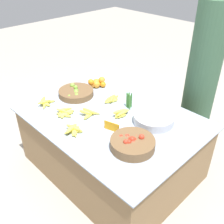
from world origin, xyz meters
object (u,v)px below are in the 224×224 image
at_px(lime_bowl, 76,93).
at_px(tomato_basket, 133,143).
at_px(price_sign, 112,127).
at_px(metal_bowl, 154,119).
at_px(vendor_person, 202,77).

bearing_deg(lime_bowl, tomato_basket, -11.87).
bearing_deg(price_sign, tomato_basket, -24.32).
bearing_deg(tomato_basket, lime_bowl, 168.13).
bearing_deg(metal_bowl, tomato_basket, -75.43).
distance_m(lime_bowl, tomato_basket, 0.99).
bearing_deg(tomato_basket, vendor_person, 94.90).
height_order(lime_bowl, price_sign, lime_bowl).
bearing_deg(vendor_person, metal_bowl, -90.17).
bearing_deg(tomato_basket, price_sign, 171.35).
xyz_separation_m(tomato_basket, metal_bowl, (-0.10, 0.39, -0.00)).
bearing_deg(lime_bowl, metal_bowl, 12.24).
distance_m(tomato_basket, price_sign, 0.28).
height_order(metal_bowl, price_sign, price_sign).
distance_m(metal_bowl, price_sign, 0.39).
xyz_separation_m(lime_bowl, tomato_basket, (0.97, -0.20, 0.01)).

